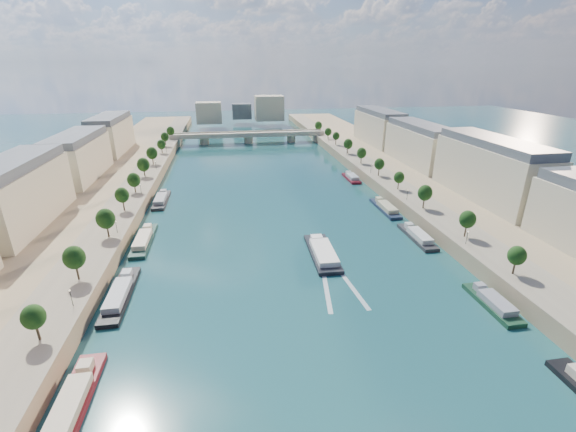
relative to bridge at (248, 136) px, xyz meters
name	(u,v)px	position (x,y,z in m)	size (l,w,h in m)	color
ground	(270,206)	(0.00, -137.33, -5.08)	(700.00, 700.00, 0.00)	#0C3236
quay_left	(85,211)	(-72.00, -137.33, -2.58)	(44.00, 520.00, 5.00)	#9E8460
quay_right	(433,192)	(72.00, -137.33, -2.58)	(44.00, 520.00, 5.00)	#9E8460
pave_left	(125,202)	(-57.00, -137.33, -0.03)	(14.00, 520.00, 0.10)	gray
pave_right	(401,188)	(57.00, -137.33, -0.03)	(14.00, 520.00, 0.10)	gray
trees_left	(129,187)	(-55.00, -135.33, 5.39)	(4.80, 268.80, 8.26)	#382B1E
trees_right	(389,170)	(55.00, -127.33, 5.39)	(4.80, 268.80, 8.26)	#382B1E
lamps_left	(130,204)	(-52.50, -147.33, 2.70)	(0.36, 200.36, 4.28)	black
lamps_right	(387,179)	(52.50, -132.33, 2.70)	(0.36, 200.36, 4.28)	black
buildings_left	(53,169)	(-85.00, -125.33, 11.37)	(16.00, 226.00, 23.20)	#C4B897
buildings_right	(450,154)	(85.00, -125.33, 11.37)	(16.00, 226.00, 23.20)	#C4B897
skyline	(246,110)	(3.19, 82.19, 9.57)	(79.00, 42.00, 22.00)	#C4B897
bridge	(248,136)	(0.00, 0.00, 0.00)	(112.00, 12.00, 8.15)	#C1B79E
tour_barge	(322,253)	(10.80, -183.19, -4.16)	(8.13, 25.75, 3.62)	black
wake	(337,284)	(10.80, -199.85, -5.06)	(10.76, 26.00, 0.04)	silver
moored_barges_left	(123,289)	(-45.50, -194.74, -4.24)	(5.00, 159.79, 3.60)	#1B1E3B
moored_barges_right	(423,241)	(45.50, -180.48, -4.24)	(5.00, 162.31, 3.60)	black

